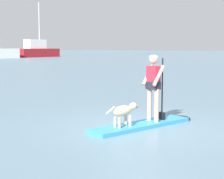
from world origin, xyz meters
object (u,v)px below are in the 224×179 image
object	(u,v)px
dog	(124,111)
moored_boat_outer	(37,50)
person_paddler	(154,83)
paddleboard	(148,124)

from	to	relation	value
dog	moored_boat_outer	xyz separation A→B (m)	(41.74, 57.08, 0.93)
moored_boat_outer	person_paddler	bearing A→B (deg)	-125.42
paddleboard	moored_boat_outer	size ratio (longest dim) A/B	0.29
moored_boat_outer	paddleboard	bearing A→B (deg)	-125.57
dog	person_paddler	bearing A→B (deg)	-9.77
paddleboard	moored_boat_outer	xyz separation A→B (m)	(40.92, 57.22, 1.36)
person_paddler	paddleboard	bearing A→B (deg)	170.23
paddleboard	dog	bearing A→B (deg)	170.23
person_paddler	dog	world-z (taller)	person_paddler
person_paddler	moored_boat_outer	world-z (taller)	moored_boat_outer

